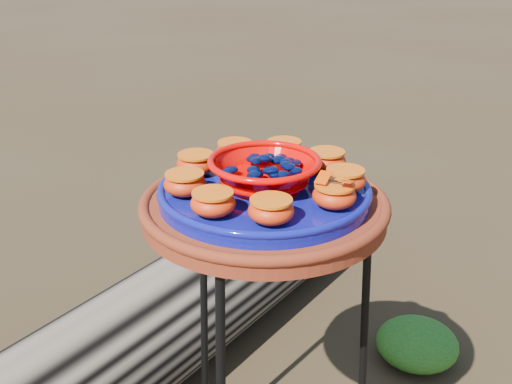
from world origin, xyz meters
TOP-DOWN VIEW (x-y plane):
  - plant_stand at (0.00, 0.00)m, footprint 0.44×0.44m
  - terracotta_saucer at (0.00, 0.00)m, footprint 0.43×0.43m
  - cobalt_plate at (0.00, 0.00)m, footprint 0.37×0.37m
  - red_bowl at (0.00, 0.00)m, footprint 0.19×0.19m
  - glass_gems at (0.00, 0.00)m, footprint 0.14×0.14m
  - orange_half_0 at (0.04, -0.13)m, footprint 0.07×0.07m
  - orange_half_1 at (0.10, -0.10)m, footprint 0.07×0.07m
  - orange_half_2 at (0.14, -0.01)m, footprint 0.07×0.07m
  - orange_half_3 at (0.11, 0.08)m, footprint 0.07×0.07m
  - orange_half_4 at (0.04, 0.13)m, footprint 0.07×0.07m
  - orange_half_5 at (-0.06, 0.13)m, footprint 0.07×0.07m
  - orange_half_6 at (-0.13, 0.06)m, footprint 0.07×0.07m
  - orange_half_7 at (-0.13, -0.03)m, footprint 0.07×0.07m
  - orange_half_8 at (-0.08, -0.11)m, footprint 0.07×0.07m
  - butterfly at (0.04, -0.13)m, footprint 0.09×0.07m
  - driftwood_log at (0.11, 0.53)m, footprint 1.77×0.90m
  - foliage_right at (0.66, 0.10)m, footprint 0.24×0.24m

SIDE VIEW (x-z plane):
  - foliage_right at x=0.66m, z-range 0.00..0.12m
  - driftwood_log at x=0.11m, z-range 0.00..0.32m
  - plant_stand at x=0.00m, z-range 0.00..0.70m
  - terracotta_saucer at x=0.00m, z-range 0.70..0.74m
  - cobalt_plate at x=0.00m, z-range 0.74..0.76m
  - orange_half_0 at x=0.04m, z-range 0.76..0.80m
  - orange_half_1 at x=0.10m, z-range 0.76..0.80m
  - orange_half_2 at x=0.14m, z-range 0.76..0.80m
  - orange_half_3 at x=0.11m, z-range 0.76..0.80m
  - orange_half_4 at x=0.04m, z-range 0.76..0.80m
  - orange_half_5 at x=-0.06m, z-range 0.76..0.80m
  - orange_half_6 at x=-0.13m, z-range 0.76..0.80m
  - orange_half_7 at x=-0.13m, z-range 0.76..0.80m
  - orange_half_8 at x=-0.08m, z-range 0.76..0.80m
  - red_bowl at x=0.00m, z-range 0.76..0.81m
  - butterfly at x=0.04m, z-range 0.80..0.81m
  - glass_gems at x=0.00m, z-range 0.81..0.84m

